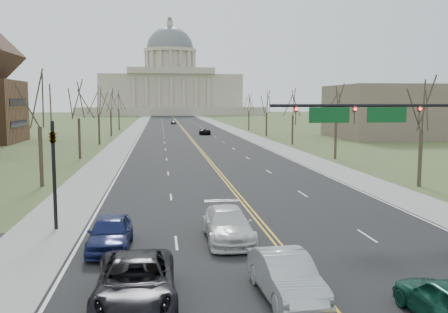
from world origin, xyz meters
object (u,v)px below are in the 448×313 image
object	(u,v)px
car_sb_outer_lead	(135,282)
car_sb_inner_lead	(286,276)
car_far_nb	(205,131)
car_sb_outer_second	(110,233)
car_nb_inner_lead	(448,301)
signal_mast	(386,123)
signal_left	(54,163)
car_far_sb	(173,122)
car_sb_inner_second	(228,225)

from	to	relation	value
car_sb_outer_lead	car_sb_inner_lead	bearing A→B (deg)	-0.68
car_sb_inner_lead	car_far_nb	distance (m)	87.50
car_sb_outer_second	car_sb_inner_lead	bearing A→B (deg)	-43.71
car_nb_inner_lead	car_sb_outer_lead	bearing A→B (deg)	-18.01
signal_mast	signal_left	distance (m)	19.06
signal_mast	car_far_sb	world-z (taller)	signal_mast
signal_mast	car_sb_inner_lead	size ratio (longest dim) A/B	2.46
car_far_sb	car_sb_inner_second	bearing A→B (deg)	-90.05
car_sb_outer_second	car_far_nb	size ratio (longest dim) A/B	0.99
car_sb_inner_second	car_sb_outer_second	bearing A→B (deg)	-171.43
car_sb_inner_lead	car_far_nb	world-z (taller)	car_sb_inner_lead
car_sb_inner_lead	signal_mast	bearing A→B (deg)	47.46
signal_mast	car_nb_inner_lead	xyz separation A→B (m)	(-4.18, -13.72, -5.00)
car_sb_inner_lead	car_sb_inner_second	xyz separation A→B (m)	(-1.07, 7.61, 0.00)
signal_mast	car_far_sb	size ratio (longest dim) A/B	2.94
car_sb_inner_second	car_far_sb	bearing A→B (deg)	89.69
signal_left	car_sb_inner_lead	xyz separation A→B (m)	(10.19, -11.01, -2.89)
car_sb_outer_second	car_far_nb	distance (m)	81.46
car_nb_inner_lead	car_sb_inner_second	bearing A→B (deg)	-64.08
car_nb_inner_lead	car_sb_outer_lead	size ratio (longest dim) A/B	0.74
car_sb_inner_lead	car_sb_inner_second	distance (m)	7.69
signal_mast	car_sb_inner_lead	world-z (taller)	signal_mast
car_sb_inner_lead	car_far_sb	bearing A→B (deg)	86.12
signal_left	car_sb_outer_second	xyz separation A→B (m)	(3.35, -4.26, -2.88)
signal_mast	car_sb_inner_second	world-z (taller)	signal_mast
signal_left	car_sb_outer_lead	xyz separation A→B (m)	(4.86, -11.02, -2.87)
signal_left	car_nb_inner_lead	distance (m)	20.37
car_sb_inner_second	car_sb_inner_lead	bearing A→B (deg)	-82.02
car_sb_outer_lead	car_sb_outer_second	distance (m)	6.92
signal_left	car_far_sb	distance (m)	124.09
car_sb_outer_second	car_far_sb	bearing A→B (deg)	88.02
car_nb_inner_lead	car_far_sb	xyz separation A→B (m)	(-4.95, 137.38, -0.05)
signal_left	car_sb_inner_lead	bearing A→B (deg)	-47.22
car_nb_inner_lead	car_sb_outer_lead	xyz separation A→B (m)	(-9.90, 2.71, 0.08)
car_far_nb	car_sb_inner_lead	bearing A→B (deg)	88.92
car_nb_inner_lead	car_far_nb	distance (m)	90.08
car_nb_inner_lead	car_sb_inner_second	distance (m)	11.77
car_sb_inner_lead	car_sb_inner_second	size ratio (longest dim) A/B	0.88
car_sb_inner_lead	car_sb_outer_second	world-z (taller)	car_sb_outer_second
car_far_nb	car_far_sb	xyz separation A→B (m)	(-5.27, 47.31, 0.02)
signal_left	car_sb_inner_second	world-z (taller)	signal_left
car_sb_inner_second	car_sb_outer_second	size ratio (longest dim) A/B	1.16
signal_left	car_far_sb	world-z (taller)	signal_left
car_nb_inner_lead	car_sb_outer_second	xyz separation A→B (m)	(-11.41, 9.46, 0.07)
signal_left	signal_mast	bearing A→B (deg)	-0.00
signal_mast	car_sb_outer_lead	world-z (taller)	signal_mast
car_sb_inner_second	car_far_nb	bearing A→B (deg)	85.73
signal_mast	car_far_nb	distance (m)	76.62
car_sb_outer_second	car_far_nb	world-z (taller)	car_sb_outer_second
car_sb_outer_lead	car_sb_outer_second	world-z (taller)	car_sb_outer_lead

